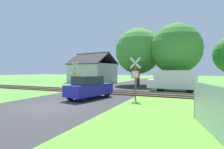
% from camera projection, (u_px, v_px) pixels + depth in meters
% --- Properties ---
extents(ground_plane, '(160.00, 160.00, 0.00)m').
position_uv_depth(ground_plane, '(48.00, 107.00, 10.65)').
color(ground_plane, '#4C8433').
extents(road_asphalt, '(7.58, 80.00, 0.01)m').
position_uv_depth(road_asphalt, '(69.00, 101.00, 12.49)').
color(road_asphalt, '#2D2D30').
rests_on(road_asphalt, ground).
extents(grass_verge, '(6.00, 20.00, 0.01)m').
position_uv_depth(grass_verge, '(157.00, 132.00, 6.15)').
color(grass_verge, '#54912D').
rests_on(grass_verge, ground).
extents(rail_track, '(60.00, 2.60, 0.22)m').
position_uv_depth(rail_track, '(104.00, 92.00, 17.77)').
color(rail_track, '#422D1E').
rests_on(rail_track, ground).
extents(stop_sign_near, '(0.88, 0.16, 3.21)m').
position_uv_depth(stop_sign_near, '(135.00, 76.00, 12.92)').
color(stop_sign_near, brown).
rests_on(stop_sign_near, ground).
extents(crossing_sign_far, '(0.86, 0.21, 3.35)m').
position_uv_depth(crossing_sign_far, '(75.00, 73.00, 21.14)').
color(crossing_sign_far, '#9E9EA5').
rests_on(crossing_sign_far, ground).
extents(house, '(8.71, 7.79, 5.55)m').
position_uv_depth(house, '(92.00, 72.00, 32.52)').
color(house, '#B7B7BC').
rests_on(house, ground).
extents(tree_right, '(6.77, 6.77, 8.55)m').
position_uv_depth(tree_right, '(176.00, 49.00, 23.52)').
color(tree_right, '#513823').
rests_on(tree_right, ground).
extents(tree_center, '(6.86, 6.86, 8.61)m').
position_uv_depth(tree_center, '(138.00, 51.00, 26.53)').
color(tree_center, '#513823').
rests_on(tree_center, ground).
extents(mail_truck, '(4.90, 1.92, 2.24)m').
position_uv_depth(mail_truck, '(173.00, 80.00, 18.44)').
color(mail_truck, white).
rests_on(mail_truck, ground).
extents(parked_car, '(2.44, 4.25, 1.78)m').
position_uv_depth(parked_car, '(89.00, 87.00, 13.60)').
color(parked_car, navy).
rests_on(parked_car, ground).
extents(fence_panel, '(0.79, 3.48, 1.70)m').
position_uv_depth(fence_panel, '(208.00, 108.00, 6.32)').
color(fence_panel, '#9E9EA5').
rests_on(fence_panel, ground).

